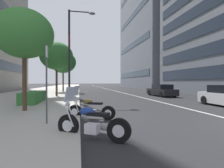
# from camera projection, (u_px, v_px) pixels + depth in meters

# --- Properties ---
(sidewalk_right_plaza) EXTENTS (160.00, 10.40, 0.15)m
(sidewalk_right_plaza) POSITION_uv_depth(u_px,v_px,m) (51.00, 90.00, 33.45)
(sidewalk_right_plaza) COLOR #B2ADA3
(sidewalk_right_plaza) RESTS_ON ground
(lane_centre_stripe) EXTENTS (110.00, 0.16, 0.01)m
(lane_centre_stripe) POSITION_uv_depth(u_px,v_px,m) (108.00, 89.00, 40.51)
(lane_centre_stripe) COLOR silver
(lane_centre_stripe) RESTS_ON ground
(motorcycle_under_tarp) EXTENTS (1.28, 2.00, 1.49)m
(motorcycle_under_tarp) POSITION_uv_depth(u_px,v_px,m) (91.00, 124.00, 5.04)
(motorcycle_under_tarp) COLOR black
(motorcycle_under_tarp) RESTS_ON ground
(motorcycle_far_end_row) EXTENTS (1.03, 2.02, 1.46)m
(motorcycle_far_end_row) POSITION_uv_depth(u_px,v_px,m) (90.00, 109.00, 7.81)
(motorcycle_far_end_row) COLOR black
(motorcycle_far_end_row) RESTS_ON ground
(car_approaching_light) EXTENTS (4.46, 1.96, 1.37)m
(car_approaching_light) POSITION_uv_depth(u_px,v_px,m) (162.00, 91.00, 20.54)
(car_approaching_light) COLOR black
(car_approaching_light) RESTS_ON ground
(parking_sign_by_curb) EXTENTS (0.32, 0.06, 2.81)m
(parking_sign_by_curb) POSITION_uv_depth(u_px,v_px,m) (47.00, 77.00, 6.30)
(parking_sign_by_curb) COLOR #47494C
(parking_sign_by_curb) RESTS_ON sidewalk_right_plaza
(street_lamp_with_banners) EXTENTS (1.26, 2.39, 7.82)m
(street_lamp_with_banners) POSITION_uv_depth(u_px,v_px,m) (73.00, 45.00, 15.63)
(street_lamp_with_banners) COLOR #232326
(street_lamp_with_banners) RESTS_ON sidewalk_right_plaza
(clipped_hedge_bed) EXTENTS (4.16, 1.10, 0.77)m
(clipped_hedge_bed) POSITION_uv_depth(u_px,v_px,m) (34.00, 97.00, 13.21)
(clipped_hedge_bed) COLOR #337033
(clipped_hedge_bed) RESTS_ON sidewalk_right_plaza
(street_tree_by_lamp_post) EXTENTS (2.98, 2.98, 5.25)m
(street_tree_by_lamp_post) POSITION_uv_depth(u_px,v_px,m) (24.00, 34.00, 9.21)
(street_tree_by_lamp_post) COLOR #473323
(street_tree_by_lamp_post) RESTS_ON sidewalk_right_plaza
(street_tree_mid_sidewalk) EXTENTS (3.43, 3.43, 5.69)m
(street_tree_mid_sidewalk) POSITION_uv_depth(u_px,v_px,m) (57.00, 56.00, 18.71)
(street_tree_mid_sidewalk) COLOR #473323
(street_tree_mid_sidewalk) RESTS_ON sidewalk_right_plaza
(street_tree_near_plaza_corner) EXTENTS (3.95, 3.95, 6.24)m
(street_tree_near_plaza_corner) POSITION_uv_depth(u_px,v_px,m) (63.00, 62.00, 27.51)
(street_tree_near_plaza_corner) COLOR #473323
(street_tree_near_plaza_corner) RESTS_ON sidewalk_right_plaza
(office_tower_mid_left) EXTENTS (28.91, 19.56, 48.14)m
(office_tower_mid_left) POSITION_uv_depth(u_px,v_px,m) (164.00, 7.00, 52.67)
(office_tower_mid_left) COLOR slate
(office_tower_mid_left) RESTS_ON ground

